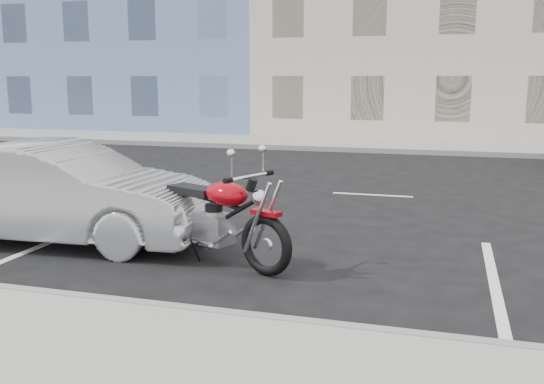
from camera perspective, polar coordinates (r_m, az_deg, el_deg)
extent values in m
plane|color=black|center=(12.29, 18.72, -0.77)|extent=(120.00, 120.00, 0.00)
cube|color=gray|center=(21.34, 4.26, 4.61)|extent=(80.00, 3.40, 0.15)
cube|color=gray|center=(7.07, -23.75, -8.70)|extent=(80.00, 0.12, 0.16)
cube|color=gray|center=(19.69, 3.23, 4.13)|extent=(80.00, 0.12, 0.16)
torus|color=black|center=(6.70, 5.00, -6.37)|extent=(0.74, 0.41, 0.75)
torus|color=black|center=(7.69, -5.04, -4.12)|extent=(0.74, 0.41, 0.75)
cube|color=#92050D|center=(6.59, 5.06, -3.11)|extent=(0.41, 0.28, 0.06)
cube|color=#92050D|center=(7.63, -5.33, -1.05)|extent=(0.38, 0.30, 0.07)
cube|color=gray|center=(7.18, -0.69, -4.60)|extent=(0.56, 0.49, 0.38)
ellipsoid|color=#92050D|center=(6.93, 0.72, -1.16)|extent=(0.72, 0.60, 0.30)
cube|color=black|center=(7.31, -2.91, -0.72)|extent=(0.75, 0.54, 0.10)
cylinder|color=silver|center=(6.66, 3.29, 0.59)|extent=(0.34, 0.74, 0.04)
sphere|color=silver|center=(6.61, 4.36, -1.57)|extent=(0.19, 0.19, 0.19)
cylinder|color=silver|center=(7.35, -3.69, -5.70)|extent=(1.01, 0.50, 0.09)
cylinder|color=silver|center=(7.57, -2.07, -5.20)|extent=(1.01, 0.50, 0.09)
cylinder|color=silver|center=(6.64, 4.65, -3.51)|extent=(0.42, 0.21, 0.89)
cylinder|color=black|center=(6.98, 0.86, -3.43)|extent=(0.85, 0.40, 0.55)
imported|color=#9D9FA4|center=(9.10, -19.34, -0.06)|extent=(4.43, 1.75, 1.43)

